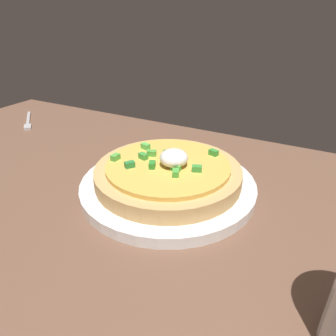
% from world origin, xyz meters
% --- Properties ---
extents(dining_table, '(1.21, 0.70, 0.02)m').
position_xyz_m(dining_table, '(0.00, 0.00, 0.01)').
color(dining_table, brown).
rests_on(dining_table, ground).
extents(plate, '(0.24, 0.24, 0.02)m').
position_xyz_m(plate, '(0.04, -0.10, 0.03)').
color(plate, white).
rests_on(plate, dining_table).
extents(pizza, '(0.20, 0.20, 0.05)m').
position_xyz_m(pizza, '(0.04, -0.10, 0.05)').
color(pizza, tan).
rests_on(pizza, plate).
extents(fork, '(0.10, 0.09, 0.00)m').
position_xyz_m(fork, '(0.45, -0.21, 0.03)').
color(fork, '#B7B7BC').
rests_on(fork, dining_table).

